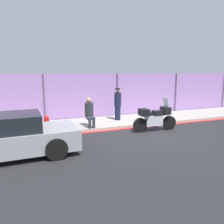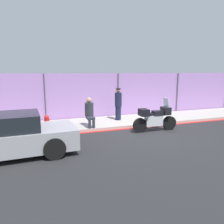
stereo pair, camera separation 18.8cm
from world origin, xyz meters
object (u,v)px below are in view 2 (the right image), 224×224
at_px(motorcycle, 155,118).
at_px(person_seated_on_curb, 90,111).
at_px(officer_standing, 118,104).
at_px(parked_car_far_background, 7,136).
at_px(fire_hydrant, 47,122).

relative_size(motorcycle, person_seated_on_curb, 1.56).
bearing_deg(person_seated_on_curb, officer_standing, 26.14).
bearing_deg(motorcycle, person_seated_on_curb, 156.04).
relative_size(motorcycle, officer_standing, 1.26).
bearing_deg(person_seated_on_curb, parked_car_far_background, -143.84).
bearing_deg(officer_standing, parked_car_far_background, -147.11).
bearing_deg(fire_hydrant, person_seated_on_curb, -8.65).
distance_m(person_seated_on_curb, fire_hydrant, 1.98).
distance_m(person_seated_on_curb, parked_car_far_background, 4.04).
bearing_deg(officer_standing, person_seated_on_curb, -153.86).
relative_size(officer_standing, fire_hydrant, 2.73).
height_order(parked_car_far_background, fire_hydrant, parked_car_far_background).
xyz_separation_m(motorcycle, parked_car_far_background, (-5.93, -1.04, 0.05)).
xyz_separation_m(officer_standing, parked_car_far_background, (-5.02, -3.25, -0.33)).
bearing_deg(officer_standing, fire_hydrant, -171.09).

